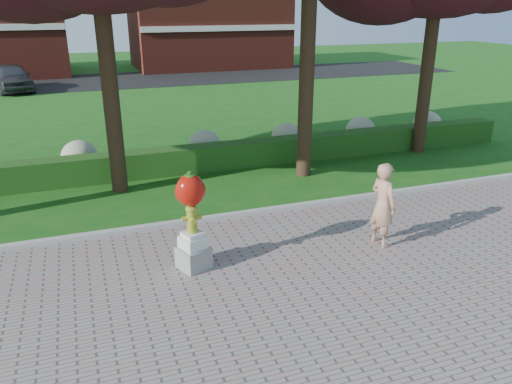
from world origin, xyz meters
TOP-DOWN VIEW (x-y plane):
  - ground at (0.00, 0.00)m, footprint 100.00×100.00m
  - curb at (0.00, 3.00)m, footprint 40.00×0.18m
  - lawn_hedge at (0.00, 7.00)m, footprint 24.00×0.70m
  - hydrangea_row at (0.57, 8.00)m, footprint 20.10×1.10m
  - street at (0.00, 28.00)m, footprint 50.00×8.00m
  - building_right at (8.00, 34.00)m, footprint 12.00×8.00m
  - hydrant_sculpture at (-1.05, 0.88)m, footprint 0.72×0.72m
  - woman at (3.03, 0.52)m, footprint 0.56×0.75m
  - parked_car at (-6.33, 25.66)m, footprint 2.86×4.97m

SIDE VIEW (x-z plane):
  - ground at x=0.00m, z-range 0.00..0.00m
  - street at x=0.00m, z-range 0.00..0.02m
  - curb at x=0.00m, z-range 0.00..0.15m
  - lawn_hedge at x=0.00m, z-range 0.00..0.80m
  - hydrangea_row at x=0.57m, z-range 0.06..1.04m
  - parked_car at x=-6.33m, z-range 0.02..1.61m
  - woman at x=3.03m, z-range 0.04..1.90m
  - hydrant_sculpture at x=-1.05m, z-range 0.10..2.13m
  - building_right at x=8.00m, z-range 0.00..6.40m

